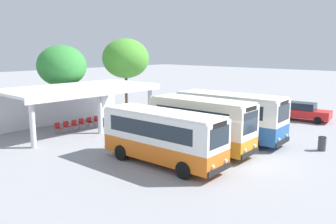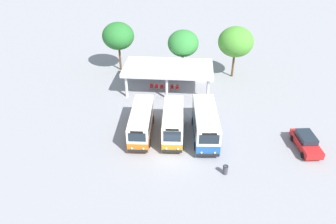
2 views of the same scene
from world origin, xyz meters
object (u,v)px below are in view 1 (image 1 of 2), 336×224
Objects in this scene: parked_car_flank at (303,111)px; waiting_chair_far_end_seat at (97,120)px; city_bus_second_in_row at (201,123)px; waiting_chair_fifth_seat at (90,121)px; waiting_chair_middle_seat at (75,124)px; waiting_chair_fourth_seat at (82,123)px; city_bus_nearest_orange at (162,135)px; litter_bin_apron at (322,144)px; waiting_chair_second_from_end at (67,126)px; waiting_chair_end_by_column at (58,127)px; city_bus_middle_cream at (229,115)px.

waiting_chair_far_end_seat is at bearing 139.80° from parked_car_flank.
city_bus_second_in_row is 13.78m from parked_car_flank.
waiting_chair_fifth_seat is at bearing 141.12° from parked_car_flank.
waiting_chair_middle_seat is 0.72m from waiting_chair_fourth_seat.
city_bus_nearest_orange is 10.63m from waiting_chair_middle_seat.
waiting_chair_fourth_seat is at bearing 112.69° from litter_bin_apron.
city_bus_second_in_row reaches higher than waiting_chair_fifth_seat.
city_bus_second_in_row is at bearing -81.70° from waiting_chair_fourth_seat.
waiting_chair_second_from_end is 1.00× the size of waiting_chair_fourth_seat.
parked_car_flank is 19.79m from waiting_chair_middle_seat.
parked_car_flank is (17.12, -1.17, -0.84)m from city_bus_nearest_orange.
waiting_chair_middle_seat is at bearing 102.09° from city_bus_second_in_row.
waiting_chair_end_by_column is 1.00× the size of waiting_chair_fifth_seat.
parked_car_flank is at bearing -36.16° from waiting_chair_middle_seat.
waiting_chair_end_by_column is at bearing 109.07° from city_bus_second_in_row.
waiting_chair_end_by_column is 0.71m from waiting_chair_second_from_end.
city_bus_middle_cream is 9.13× the size of waiting_chair_second_from_end.
litter_bin_apron reaches higher than waiting_chair_fifth_seat.
waiting_chair_far_end_seat is (3.28, 10.53, -1.15)m from city_bus_nearest_orange.
waiting_chair_middle_seat is 1.00× the size of waiting_chair_fifth_seat.
waiting_chair_fourth_seat is (2.13, 0.03, 0.00)m from waiting_chair_end_by_column.
waiting_chair_end_by_column is 3.55m from waiting_chair_far_end_seat.
waiting_chair_fifth_seat is (2.13, 0.02, 0.00)m from waiting_chair_second_from_end.
waiting_chair_end_by_column is 1.42m from waiting_chair_middle_seat.
waiting_chair_end_by_column is at bearing 118.81° from litter_bin_apron.
city_bus_second_in_row is at bearing -1.53° from city_bus_nearest_orange.
waiting_chair_fourth_seat is (-4.98, 10.55, -1.29)m from city_bus_middle_cream.
litter_bin_apron is at bearing -61.19° from waiting_chair_end_by_column.
city_bus_middle_cream reaches higher than waiting_chair_end_by_column.
litter_bin_apron reaches higher than waiting_chair_end_by_column.
waiting_chair_second_from_end is (0.71, -0.03, 0.00)m from waiting_chair_end_by_column.
waiting_chair_middle_seat is (1.15, 10.51, -1.15)m from city_bus_nearest_orange.
city_bus_nearest_orange reaches higher than litter_bin_apron.
litter_bin_apron is at bearing -65.08° from waiting_chair_middle_seat.
litter_bin_apron is (6.09, -16.22, -0.07)m from waiting_chair_fifth_seat.
city_bus_second_in_row is 7.94× the size of waiting_chair_fifth_seat.
city_bus_second_in_row reaches higher than waiting_chair_end_by_column.
city_bus_middle_cream is 9.13× the size of waiting_chair_fifth_seat.
parked_car_flank is 20.99m from waiting_chair_end_by_column.
waiting_chair_fifth_seat is 1.00× the size of waiting_chair_far_end_seat.
parked_car_flank is 19.28m from waiting_chair_fourth_seat.
waiting_chair_fifth_seat is at bearing 112.10° from city_bus_middle_cream.
waiting_chair_end_by_column is 18.53m from litter_bin_apron.
waiting_chair_second_from_end is (-6.40, 10.49, -1.29)m from city_bus_middle_cream.
waiting_chair_fifth_seat is at bearing 2.50° from waiting_chair_middle_seat.
waiting_chair_middle_seat is 1.00× the size of waiting_chair_far_end_seat.
waiting_chair_end_by_column and waiting_chair_second_from_end have the same top height.
city_bus_nearest_orange reaches higher than parked_car_flank.
litter_bin_apron is at bearing -67.31° from waiting_chair_fourth_seat.
waiting_chair_fourth_seat is 17.63m from litter_bin_apron.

